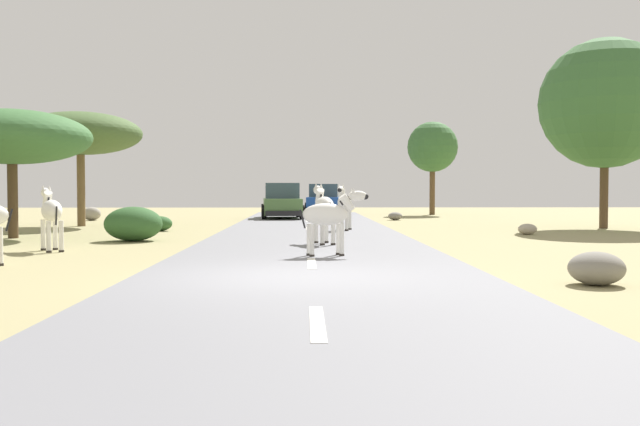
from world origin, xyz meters
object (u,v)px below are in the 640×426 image
object	(u,v)px
tree_0	(12,137)
rock_2	(527,229)
zebra_4	(324,207)
rock_4	(395,216)
zebra_1	(51,212)
tree_1	(605,104)
bush_0	(133,224)
tree_2	(432,147)
tree_3	(80,134)
rock_3	(92,214)
zebra_0	(344,203)
car_0	(282,202)
bush_2	(160,224)
car_1	(324,200)
rock_0	(596,268)
zebra_3	(329,215)

from	to	relation	value
tree_0	rock_2	xyz separation A→B (m)	(16.10, 1.23, -2.87)
zebra_4	rock_4	size ratio (longest dim) A/B	2.50
zebra_1	zebra_4	xyz separation A→B (m)	(6.59, 1.43, 0.06)
tree_1	bush_0	xyz separation A→B (m)	(-16.25, -6.14, -4.22)
tree_0	tree_2	xyz separation A→B (m)	(16.25, 18.99, 0.86)
zebra_1	bush_0	world-z (taller)	zebra_1
tree_0	tree_3	bearing A→B (deg)	91.04
zebra_1	rock_2	world-z (taller)	zebra_1
bush_0	rock_3	distance (m)	14.21
rock_2	rock_3	bearing A→B (deg)	148.33
tree_2	zebra_0	bearing A→B (deg)	-110.62
car_0	tree_1	distance (m)	15.55
bush_2	rock_2	size ratio (longest dim) A/B	1.42
zebra_4	bush_0	world-z (taller)	zebra_4
zebra_0	car_0	distance (m)	10.66
car_1	rock_0	xyz separation A→B (m)	(3.38, -30.19, -0.59)
car_0	tree_2	bearing A→B (deg)	-150.32
zebra_1	rock_4	world-z (taller)	zebra_1
zebra_0	zebra_3	xyz separation A→B (m)	(-0.84, -9.20, -0.09)
rock_0	rock_4	bearing A→B (deg)	90.44
zebra_3	tree_2	size ratio (longest dim) A/B	0.28
car_1	zebra_4	bearing A→B (deg)	92.83
zebra_4	rock_0	bearing A→B (deg)	-74.35
tree_3	zebra_3	bearing A→B (deg)	-54.07
zebra_3	rock_3	size ratio (longest dim) A/B	1.82
zebra_4	car_0	size ratio (longest dim) A/B	0.38
car_0	zebra_1	bearing A→B (deg)	70.37
tree_2	rock_3	size ratio (longest dim) A/B	6.43
rock_0	zebra_3	bearing A→B (deg)	132.38
bush_0	tree_1	bearing A→B (deg)	20.70
car_0	tree_0	xyz separation A→B (m)	(-7.71, -13.31, 2.20)
tree_0	rock_0	world-z (taller)	tree_0
tree_2	rock_0	bearing A→B (deg)	-95.58
zebra_0	zebra_1	bearing A→B (deg)	57.13
zebra_0	zebra_3	size ratio (longest dim) A/B	1.10
rock_0	tree_2	bearing A→B (deg)	84.42
tree_1	rock_4	size ratio (longest dim) A/B	10.65
zebra_3	tree_3	bearing A→B (deg)	-157.40
bush_2	rock_3	xyz separation A→B (m)	(-4.97, 8.48, 0.05)
zebra_4	car_0	distance (m)	16.39
zebra_1	tree_0	size ratio (longest dim) A/B	0.34
zebra_3	bush_2	bearing A→B (deg)	-163.12
zebra_0	zebra_1	xyz separation A→B (m)	(-7.46, -7.37, -0.06)
rock_0	car_0	bearing A→B (deg)	103.27
zebra_0	tree_1	xyz separation A→B (m)	(9.98, 1.93, 3.70)
bush_2	rock_4	xyz separation A→B (m)	(9.48, 8.54, -0.07)
zebra_4	rock_4	world-z (taller)	zebra_4
zebra_0	zebra_4	size ratio (longest dim) A/B	1.00
tree_3	rock_4	xyz separation A→B (m)	(13.31, 5.18, -3.50)
tree_2	rock_4	distance (m)	8.48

